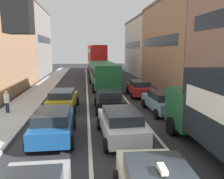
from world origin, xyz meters
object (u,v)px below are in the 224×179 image
sedan_left_lane_third (63,99)px  wagon_right_lane_far (139,88)px  wagon_left_lane_second (53,123)px  pedestrian_mid_sidewalk (7,101)px  bus_far_queue_secondary (96,59)px  bus_mid_queue_primary (103,73)px  sedan_centre_lane_second (121,123)px  hatchback_centre_lane_third (109,99)px  sedan_right_lane_behind_truck (163,101)px

sedan_left_lane_third → wagon_right_lane_far: size_ratio=1.00×
wagon_left_lane_second → pedestrian_mid_sidewalk: pedestrian_mid_sidewalk is taller
wagon_right_lane_far → wagon_left_lane_second: bearing=148.6°
bus_far_queue_secondary → pedestrian_mid_sidewalk: size_ratio=6.36×
bus_mid_queue_primary → pedestrian_mid_sidewalk: bearing=143.4°
sedan_centre_lane_second → wagon_right_lane_far: 10.91m
wagon_left_lane_second → bus_mid_queue_primary: bearing=-13.9°
sedan_centre_lane_second → bus_far_queue_secondary: (0.22, 28.44, 2.03)m
sedan_centre_lane_second → bus_mid_queue_primary: 15.65m
pedestrian_mid_sidewalk → hatchback_centre_lane_third: bearing=136.6°
sedan_right_lane_behind_truck → wagon_right_lane_far: 5.93m
sedan_right_lane_behind_truck → wagon_left_lane_second: bearing=118.9°
hatchback_centre_lane_third → sedan_right_lane_behind_truck: size_ratio=1.00×
sedan_left_lane_third → bus_far_queue_secondary: bearing=-6.2°
sedan_centre_lane_second → bus_mid_queue_primary: size_ratio=0.41×
wagon_right_lane_far → sedan_left_lane_third: bearing=125.6°
wagon_left_lane_second → sedan_right_lane_behind_truck: 8.05m
sedan_left_lane_third → sedan_centre_lane_second: bearing=-147.6°
sedan_centre_lane_second → wagon_right_lane_far: same height
sedan_centre_lane_second → hatchback_centre_lane_third: (-0.02, 5.60, 0.00)m
sedan_right_lane_behind_truck → bus_mid_queue_primary: 11.70m
sedan_left_lane_third → bus_mid_queue_primary: bearing=-17.9°
wagon_right_lane_far → bus_mid_queue_primary: size_ratio=0.41×
sedan_right_lane_behind_truck → bus_far_queue_secondary: size_ratio=0.41×
sedan_right_lane_behind_truck → pedestrian_mid_sidewalk: pedestrian_mid_sidewalk is taller
hatchback_centre_lane_third → sedan_left_lane_third: (-3.34, 0.35, 0.00)m
sedan_centre_lane_second → pedestrian_mid_sidewalk: 8.71m
hatchback_centre_lane_third → bus_far_queue_secondary: 22.94m
wagon_right_lane_far → bus_mid_queue_primary: 6.16m
sedan_centre_lane_second → hatchback_centre_lane_third: same height
sedan_left_lane_third → bus_mid_queue_primary: 10.38m
sedan_right_lane_behind_truck → bus_far_queue_secondary: bus_far_queue_secondary is taller
sedan_left_lane_third → bus_mid_queue_primary: size_ratio=0.41×
hatchback_centre_lane_third → bus_far_queue_secondary: bus_far_queue_secondary is taller
bus_far_queue_secondary → pedestrian_mid_sidewalk: bearing=161.2°
sedan_centre_lane_second → wagon_left_lane_second: same height
hatchback_centre_lane_third → wagon_right_lane_far: same height
sedan_centre_lane_second → sedan_left_lane_third: bearing=26.8°
bus_mid_queue_primary → pedestrian_mid_sidewalk: (-7.30, -10.46, -0.81)m
sedan_left_lane_third → bus_mid_queue_primary: bus_mid_queue_primary is taller
bus_mid_queue_primary → sedan_left_lane_third: bearing=157.6°
hatchback_centre_lane_third → wagon_right_lane_far: size_ratio=0.99×
sedan_left_lane_third → bus_far_queue_secondary: bus_far_queue_secondary is taller
hatchback_centre_lane_third → sedan_right_lane_behind_truck: (3.67, -1.15, 0.00)m
wagon_left_lane_second → wagon_right_lane_far: same height
wagon_left_lane_second → wagon_right_lane_far: (6.68, 10.01, 0.00)m
wagon_left_lane_second → bus_mid_queue_primary: 15.71m
sedan_centre_lane_second → wagon_left_lane_second: 3.32m
wagon_left_lane_second → pedestrian_mid_sidewalk: size_ratio=2.60×
sedan_left_lane_third → sedan_right_lane_behind_truck: size_ratio=1.01×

